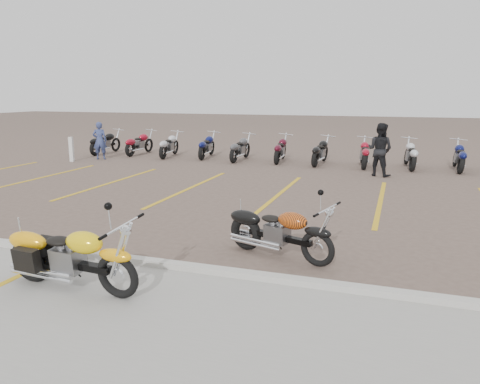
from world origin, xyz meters
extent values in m
plane|color=brown|center=(0.00, 0.00, 0.00)|extent=(100.00, 100.00, 0.00)
cube|color=#9E9B93|center=(0.00, -4.50, 0.01)|extent=(60.00, 5.00, 0.01)
cube|color=#ADAAA3|center=(0.00, -2.00, 0.06)|extent=(60.00, 0.18, 0.12)
torus|color=black|center=(-0.40, -3.23, 0.32)|extent=(0.66, 0.16, 0.65)
torus|color=black|center=(-1.96, -3.11, 0.32)|extent=(0.71, 0.22, 0.69)
cube|color=black|center=(-1.18, -3.17, 0.38)|extent=(1.31, 0.22, 0.10)
cube|color=slate|center=(-1.23, -3.17, 0.44)|extent=(0.44, 0.33, 0.34)
ellipsoid|color=yellow|center=(-0.90, -3.19, 0.74)|extent=(0.61, 0.37, 0.30)
ellipsoid|color=black|center=(-1.36, -3.16, 0.70)|extent=(0.41, 0.29, 0.12)
torus|color=black|center=(1.95, -1.17, 0.30)|extent=(0.60, 0.29, 0.60)
torus|color=black|center=(0.58, -0.70, 0.30)|extent=(0.66, 0.36, 0.64)
cube|color=black|center=(1.26, -0.94, 0.35)|extent=(1.18, 0.50, 0.09)
cube|color=slate|center=(1.22, -0.92, 0.41)|extent=(0.46, 0.39, 0.32)
ellipsoid|color=black|center=(1.51, -1.02, 0.69)|extent=(0.61, 0.46, 0.28)
ellipsoid|color=black|center=(1.11, -0.88, 0.65)|extent=(0.42, 0.35, 0.11)
imported|color=navy|center=(-8.86, 8.37, 0.79)|extent=(0.68, 0.57, 1.57)
imported|color=black|center=(2.46, 7.97, 0.89)|extent=(1.06, 0.95, 1.78)
cube|color=silver|center=(-9.59, 7.43, 0.50)|extent=(0.18, 0.18, 1.00)
camera|label=1|loc=(3.06, -8.32, 2.76)|focal=35.00mm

